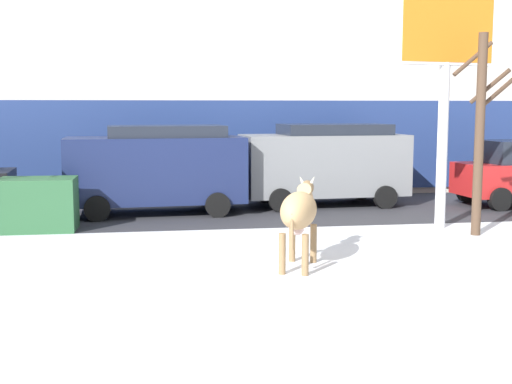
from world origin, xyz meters
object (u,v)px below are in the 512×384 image
cow_tan (299,211)px  dumpster (38,204)px  car_navy_van (156,167)px  car_grey_van (324,162)px  bare_tree_left_lot (480,128)px  billboard (446,39)px  pedestrian_near_billboard (476,165)px  pedestrian_by_cars (487,165)px

cow_tan → dumpster: cow_tan is taller
car_navy_van → dumpster: (-2.69, -2.07, -0.64)m
car_grey_van → bare_tree_left_lot: bare_tree_left_lot is taller
billboard → pedestrian_near_billboard: (4.06, 6.30, -3.43)m
billboard → car_navy_van: size_ratio=1.18×
cow_tan → car_navy_van: size_ratio=0.41×
car_grey_van → billboard: bearing=-65.8°
cow_tan → billboard: size_ratio=0.34×
pedestrian_near_billboard → billboard: bearing=-122.8°
car_grey_van → cow_tan: bearing=-107.8°
pedestrian_by_cars → dumpster: (-13.65, -5.24, -0.28)m
cow_tan → billboard: (4.10, 3.34, 3.32)m
pedestrian_near_billboard → dumpster: 14.26m
car_grey_van → pedestrian_near_billboard: 6.31m
cow_tan → car_navy_van: bearing=110.4°
cow_tan → dumpster: 6.74m
billboard → dumpster: 9.98m
cow_tan → car_navy_van: car_navy_van is taller
car_navy_van → car_grey_van: (4.74, 0.80, 0.00)m
billboard → pedestrian_near_billboard: size_ratio=3.21×
bare_tree_left_lot → dumpster: (-9.63, 2.00, -1.75)m
pedestrian_near_billboard → cow_tan: bearing=-130.3°
billboard → car_navy_van: billboard is taller
billboard → car_grey_van: billboard is taller
billboard → car_navy_van: 7.85m
billboard → bare_tree_left_lot: (0.43, -0.94, -1.97)m
pedestrian_by_cars → bare_tree_left_lot: bare_tree_left_lot is taller
car_grey_van → bare_tree_left_lot: 5.45m
billboard → dumpster: size_ratio=3.27×
billboard → dumpster: bearing=173.4°
bare_tree_left_lot → dumpster: size_ratio=2.57×
car_grey_van → dumpster: size_ratio=2.77×
bare_tree_left_lot → cow_tan: bearing=-152.1°
billboard → pedestrian_near_billboard: bearing=57.2°
pedestrian_near_billboard → dumpster: pedestrian_near_billboard is taller
car_navy_van → car_grey_van: 4.81m
dumpster → bare_tree_left_lot: bearing=-11.7°
bare_tree_left_lot → pedestrian_by_cars: bearing=61.0°
billboard → bare_tree_left_lot: 2.22m
pedestrian_by_cars → bare_tree_left_lot: (-4.02, -7.25, 1.47)m
car_navy_van → car_grey_van: same height
pedestrian_by_cars → bare_tree_left_lot: size_ratio=0.40×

